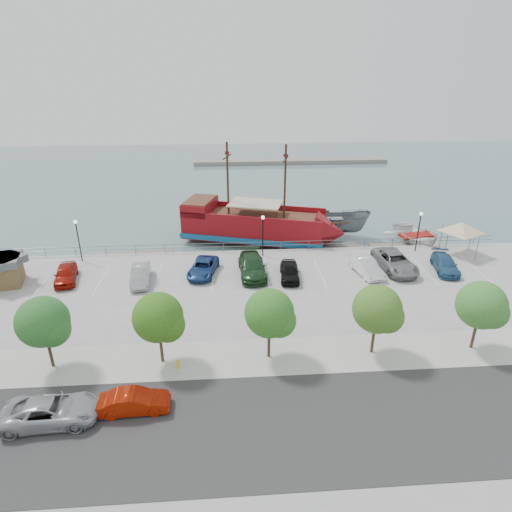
{
  "coord_description": "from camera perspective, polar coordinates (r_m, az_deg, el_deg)",
  "views": [
    {
      "loc": [
        -3.49,
        -33.16,
        17.84
      ],
      "look_at": [
        -1.0,
        2.0,
        2.0
      ],
      "focal_mm": 30.0,
      "sensor_mm": 36.0,
      "label": 1
    }
  ],
  "objects": [
    {
      "name": "ground",
      "position": [
        38.3,
        1.71,
        -5.28
      ],
      "size": [
        160.0,
        160.0,
        0.0
      ],
      "primitive_type": "plane",
      "color": "slate"
    },
    {
      "name": "street",
      "position": [
        24.99,
        5.6,
        -21.47
      ],
      "size": [
        100.0,
        8.0,
        0.04
      ],
      "primitive_type": "cube",
      "color": "#333333",
      "rests_on": "land_slab"
    },
    {
      "name": "sidewalk",
      "position": [
        29.43,
        3.69,
        -13.14
      ],
      "size": [
        100.0,
        4.0,
        0.05
      ],
      "primitive_type": "cube",
      "color": "#BAB8AD",
      "rests_on": "land_slab"
    },
    {
      "name": "seawall_railing",
      "position": [
        44.6,
        0.76,
        1.36
      ],
      "size": [
        50.0,
        0.06,
        1.0
      ],
      "color": "slate",
      "rests_on": "land_slab"
    },
    {
      "name": "far_shore",
      "position": [
        91.07,
        4.66,
        12.44
      ],
      "size": [
        40.0,
        3.0,
        0.8
      ],
      "primitive_type": "cube",
      "color": "gray",
      "rests_on": "ground"
    },
    {
      "name": "pirate_ship",
      "position": [
        48.72,
        1.26,
        3.94
      ],
      "size": [
        19.0,
        10.14,
        11.76
      ],
      "rotation": [
        0.0,
        0.0,
        -0.3
      ],
      "color": "maroon",
      "rests_on": "ground"
    },
    {
      "name": "patrol_boat",
      "position": [
        51.55,
        10.51,
        4.16
      ],
      "size": [
        8.37,
        4.64,
        3.06
      ],
      "primitive_type": "imported",
      "rotation": [
        0.0,
        0.0,
        1.35
      ],
      "color": "slate",
      "rests_on": "ground"
    },
    {
      "name": "speedboat",
      "position": [
        52.0,
        20.67,
        2.28
      ],
      "size": [
        6.74,
        8.55,
        1.6
      ],
      "primitive_type": "imported",
      "rotation": [
        0.0,
        0.0,
        0.17
      ],
      "color": "white",
      "rests_on": "ground"
    },
    {
      "name": "dock_west",
      "position": [
        47.24,
        -15.27,
        0.06
      ],
      "size": [
        7.14,
        2.35,
        0.4
      ],
      "primitive_type": "cube",
      "rotation": [
        0.0,
        0.0,
        0.05
      ],
      "color": "gray",
      "rests_on": "ground"
    },
    {
      "name": "dock_mid",
      "position": [
        47.64,
        9.98,
        0.77
      ],
      "size": [
        7.1,
        4.04,
        0.39
      ],
      "primitive_type": "cube",
      "rotation": [
        0.0,
        0.0,
        0.33
      ],
      "color": "slate",
      "rests_on": "ground"
    },
    {
      "name": "dock_east",
      "position": [
        50.11,
        18.82,
        1.0
      ],
      "size": [
        7.0,
        2.49,
        0.39
      ],
      "primitive_type": "cube",
      "rotation": [
        0.0,
        0.0,
        -0.08
      ],
      "color": "slate",
      "rests_on": "ground"
    },
    {
      "name": "shed",
      "position": [
        43.52,
        -30.7,
        -1.62
      ],
      "size": [
        3.84,
        3.84,
        2.6
      ],
      "rotation": [
        0.0,
        0.0,
        0.25
      ],
      "color": "brown",
      "rests_on": "land_slab"
    },
    {
      "name": "canopy_tent",
      "position": [
        47.59,
        25.84,
        4.05
      ],
      "size": [
        5.87,
        5.87,
        3.9
      ],
      "rotation": [
        0.0,
        0.0,
        -0.31
      ],
      "color": "slate",
      "rests_on": "land_slab"
    },
    {
      "name": "street_van",
      "position": [
        26.97,
        -25.68,
        -18.14
      ],
      "size": [
        5.27,
        2.67,
        1.43
      ],
      "primitive_type": "imported",
      "rotation": [
        0.0,
        0.0,
        1.63
      ],
      "color": "#9AA1A4",
      "rests_on": "street"
    },
    {
      "name": "street_sedan",
      "position": [
        26.09,
        -15.91,
        -18.19
      ],
      "size": [
        3.99,
        1.56,
        1.29
      ],
      "primitive_type": "imported",
      "rotation": [
        0.0,
        0.0,
        1.62
      ],
      "color": "#9A1804",
      "rests_on": "street"
    },
    {
      "name": "fire_hydrant",
      "position": [
        28.58,
        -10.37,
        -13.94
      ],
      "size": [
        0.24,
        0.24,
        0.69
      ],
      "rotation": [
        0.0,
        0.0,
        0.24
      ],
      "color": "yellow",
      "rests_on": "sidewalk"
    },
    {
      "name": "lamp_post_left",
      "position": [
        44.78,
        -22.72,
        2.82
      ],
      "size": [
        0.36,
        0.36,
        4.28
      ],
      "color": "black",
      "rests_on": "land_slab"
    },
    {
      "name": "lamp_post_mid",
      "position": [
        42.51,
        0.92,
        3.68
      ],
      "size": [
        0.36,
        0.36,
        4.28
      ],
      "color": "black",
      "rests_on": "land_slab"
    },
    {
      "name": "lamp_post_right",
      "position": [
        46.63,
        20.96,
        3.92
      ],
      "size": [
        0.36,
        0.36,
        4.28
      ],
      "color": "black",
      "rests_on": "land_slab"
    },
    {
      "name": "tree_b",
      "position": [
        29.56,
        -26.3,
        -8.08
      ],
      "size": [
        3.3,
        3.2,
        5.0
      ],
      "color": "#473321",
      "rests_on": "sidewalk"
    },
    {
      "name": "tree_c",
      "position": [
        27.63,
        -12.64,
        -8.23
      ],
      "size": [
        3.3,
        3.2,
        5.0
      ],
      "color": "#473321",
      "rests_on": "sidewalk"
    },
    {
      "name": "tree_d",
      "position": [
        27.41,
        2.11,
        -7.86
      ],
      "size": [
        3.3,
        3.2,
        5.0
      ],
      "color": "#473321",
      "rests_on": "sidewalk"
    },
    {
      "name": "tree_e",
      "position": [
        28.94,
        16.14,
        -7.04
      ],
      "size": [
        3.3,
        3.2,
        5.0
      ],
      "color": "#473321",
      "rests_on": "sidewalk"
    },
    {
      "name": "tree_f",
      "position": [
        31.96,
        28.09,
        -6.01
      ],
      "size": [
        3.3,
        3.2,
        5.0
      ],
      "color": "#473321",
      "rests_on": "sidewalk"
    },
    {
      "name": "parked_car_a",
      "position": [
        41.86,
        -24.05,
        -2.17
      ],
      "size": [
        2.58,
        4.6,
        1.48
      ],
      "primitive_type": "imported",
      "rotation": [
        0.0,
        0.0,
        0.2
      ],
      "color": "#971309",
      "rests_on": "land_slab"
    },
    {
      "name": "parked_car_b",
      "position": [
        39.39,
        -15.13,
        -2.45
      ],
      "size": [
        2.0,
        4.59,
        1.47
      ],
      "primitive_type": "imported",
      "rotation": [
        0.0,
        0.0,
        0.1
      ],
      "color": "#A0A1A3",
      "rests_on": "land_slab"
    },
    {
      "name": "parked_car_c",
      "position": [
        39.84,
        -7.06,
        -1.54
      ],
      "size": [
        3.13,
        5.13,
        1.33
      ],
      "primitive_type": "imported",
      "rotation": [
        0.0,
        0.0,
        -0.21
      ],
      "color": "navy",
      "rests_on": "land_slab"
    },
    {
      "name": "parked_car_d",
      "position": [
        39.39,
        -0.52,
        -1.38
      ],
      "size": [
        2.59,
        5.84,
        1.67
      ],
      "primitive_type": "imported",
      "rotation": [
        0.0,
        0.0,
        0.05
      ],
      "color": "#1C3F20",
      "rests_on": "land_slab"
    },
    {
      "name": "parked_car_e",
      "position": [
        38.86,
        4.5,
        -2.03
      ],
      "size": [
        2.04,
        4.32,
        1.43
      ],
      "primitive_type": "imported",
      "rotation": [
        0.0,
        0.0,
        -0.09
      ],
      "color": "black",
      "rests_on": "land_slab"
    },
    {
      "name": "parked_car_f",
      "position": [
        40.88,
        14.43,
        -1.33
      ],
      "size": [
        2.43,
        4.78,
        1.5
      ],
      "primitive_type": "imported",
      "rotation": [
        0.0,
        0.0,
        0.19
      ],
      "color": "white",
      "rests_on": "land_slab"
    },
    {
      "name": "parked_car_g",
      "position": [
        42.45,
        18.03,
        -0.71
      ],
      "size": [
        3.24,
        6.11,
        1.63
      ],
      "primitive_type": "imported",
      "rotation": [
        0.0,
        0.0,
        0.09
      ],
      "color": "gray",
      "rests_on": "land_slab"
    },
    {
      "name": "parked_car_h",
      "position": [
        43.94,
        23.9,
        -0.99
      ],
      "size": [
        2.77,
        4.96,
        1.36
      ],
      "primitive_type": "imported",
      "rotation": [
        0.0,
        0.0,
        -0.19
      ],
      "color": "#29567E",
      "rests_on": "land_slab"
    }
  ]
}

